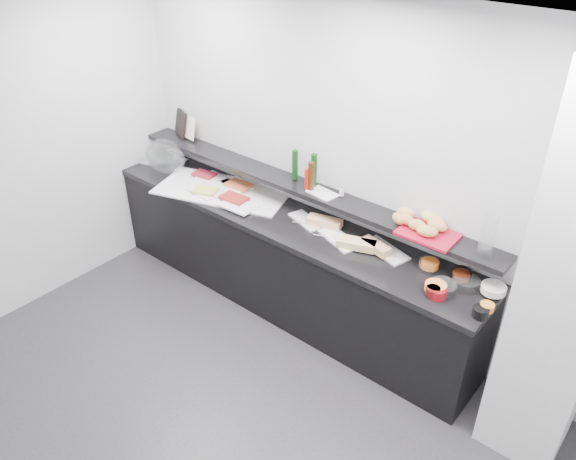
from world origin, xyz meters
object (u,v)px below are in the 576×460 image
Objects in this scene: bread_tray at (428,234)px; carafe at (487,237)px; condiment_tray at (322,193)px; framed_print at (181,123)px; cloche_base at (164,163)px; sandwich_plate_mid at (339,239)px.

bread_tray is 0.43m from carafe.
condiment_tray is at bearing 177.78° from bread_tray.
bread_tray is at bearing 19.75° from framed_print.
bread_tray reaches higher than cloche_base.
condiment_tray is at bearing -13.06° from cloche_base.
sandwich_plate_mid is 1.55× the size of condiment_tray.
framed_print is at bearing 178.20° from carafe.
carafe reaches higher than sandwich_plate_mid.
carafe is (3.14, -0.10, 0.02)m from framed_print.
carafe reaches higher than framed_print.
carafe is at bearing 20.12° from framed_print.
condiment_tray is 1.36m from carafe.
condiment_tray is 0.95m from bread_tray.
bread_tray reaches higher than sandwich_plate_mid.
sandwich_plate_mid is (2.13, -0.02, -0.01)m from cloche_base.
cloche_base is 3.22m from carafe.
bread_tray is at bearing 31.02° from sandwich_plate_mid.
framed_print is (0.06, 0.22, 0.36)m from cloche_base.
condiment_tray is 0.81× the size of carafe.
sandwich_plate_mid is at bearing -17.58° from cloche_base.
cloche_base is 1.09× the size of sandwich_plate_mid.
bread_tray is (0.95, -0.02, 0.00)m from condiment_tray.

